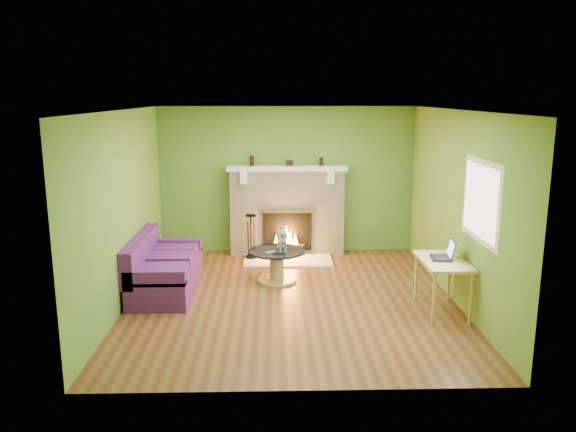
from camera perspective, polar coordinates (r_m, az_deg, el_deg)
name	(u,v)px	position (r m, az deg, el deg)	size (l,w,h in m)	color
floor	(291,299)	(7.94, 0.34, -8.39)	(5.00, 5.00, 0.00)	#572B19
ceiling	(292,110)	(7.44, 0.37, 10.71)	(5.00, 5.00, 0.00)	white
wall_back	(287,180)	(10.04, -0.13, 3.67)	(5.00, 5.00, 0.00)	#527E29
wall_front	(301,262)	(5.16, 1.29, -4.65)	(5.00, 5.00, 0.00)	#527E29
wall_left	(124,209)	(7.84, -16.32, 0.72)	(5.00, 5.00, 0.00)	#527E29
wall_right	(456,207)	(7.98, 16.72, 0.90)	(5.00, 5.00, 0.00)	#527E29
window_frame	(481,201)	(7.10, 19.00, 1.44)	(1.20, 1.20, 0.00)	silver
window_pane	(480,201)	(7.10, 18.94, 1.44)	(1.06, 1.06, 0.00)	white
fireplace	(287,211)	(9.96, -0.10, 0.50)	(2.10, 0.46, 1.58)	beige
hearth	(288,260)	(9.64, -0.02, -4.53)	(1.50, 0.75, 0.03)	beige
mantel	(287,168)	(9.81, -0.10, 4.87)	(2.10, 0.28, 0.08)	white
sofa	(162,270)	(8.37, -12.63, -5.33)	(0.86, 1.80, 0.81)	#461757
coffee_table	(277,263)	(8.59, -1.15, -4.82)	(0.85, 0.85, 0.48)	#D8B574
desk	(443,266)	(7.55, 15.50, -4.94)	(0.56, 0.96, 0.71)	#D8B574
cat	(282,238)	(8.53, -0.62, -2.23)	(0.22, 0.59, 0.37)	#5E5E62
remote_silver	(270,252)	(8.41, -1.83, -3.67)	(0.17, 0.04, 0.02)	gray
remote_black	(278,253)	(8.35, -1.01, -3.79)	(0.16, 0.04, 0.02)	black
laptop	(442,249)	(7.53, 15.34, -3.30)	(0.29, 0.33, 0.25)	black
fire_tools	(251,236)	(9.68, -3.77, -2.01)	(0.21, 0.21, 0.78)	black
mantel_vase_left	(252,161)	(9.83, -3.70, 5.63)	(0.08, 0.08, 0.18)	black
mantel_vase_right	(321,162)	(9.86, 3.39, 5.53)	(0.07, 0.07, 0.14)	black
mantel_box	(290,163)	(9.83, 0.16, 5.42)	(0.12, 0.08, 0.10)	black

